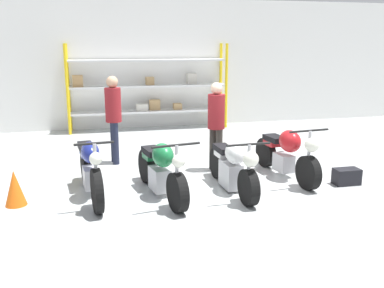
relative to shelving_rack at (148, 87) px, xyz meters
name	(u,v)px	position (x,y,z in m)	size (l,w,h in m)	color
ground_plane	(197,190)	(0.08, -5.38, -1.18)	(30.00, 30.00, 0.00)	#B2B7B7
back_wall	(149,64)	(0.08, 0.35, 0.62)	(30.00, 0.08, 3.60)	white
shelving_rack	(148,87)	(0.00, 0.00, 0.00)	(4.44, 0.63, 2.38)	yellow
motorcycle_blue	(90,168)	(-1.64, -5.28, -0.70)	(0.56, 2.08, 1.04)	black
motorcycle_green	(161,169)	(-0.55, -5.50, -0.74)	(0.74, 2.06, 1.00)	black
motorcycle_white	(232,167)	(0.64, -5.53, -0.77)	(0.69, 1.96, 0.95)	black
motorcycle_red	(287,153)	(1.82, -5.08, -0.71)	(0.73, 2.03, 1.01)	black
person_browsing	(113,112)	(-1.15, -3.38, -0.14)	(0.36, 0.36, 1.77)	#1E2338
person_near_rack	(216,119)	(0.71, -4.33, -0.19)	(0.43, 0.43, 1.68)	#38332D
toolbox	(347,177)	(2.67, -5.67, -1.04)	(0.44, 0.26, 0.28)	black
traffic_cone	(15,188)	(-2.75, -5.41, -0.91)	(0.32, 0.32, 0.55)	orange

